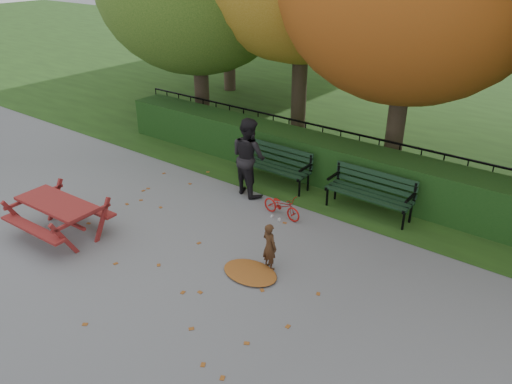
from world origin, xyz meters
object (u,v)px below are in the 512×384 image
Objects in this scene: adult at (249,157)px; bench_left at (275,162)px; bench_right at (371,190)px; picnic_table at (58,209)px; child at (270,246)px; bicycle at (282,206)px.

bench_left is at bearing -85.60° from adult.
bench_right is at bearing -146.82° from adult.
adult is (1.75, 3.61, 0.32)m from picnic_table.
child is 0.50× the size of adult.
bench_right is at bearing 43.64° from picnic_table.
adult is 1.89× the size of bicycle.
bicycle is (-1.35, -1.26, -0.28)m from bench_right.
picnic_table is at bearing 37.48° from child.
bench_left is at bearing 180.00° from bench_right.
bench_left is at bearing 64.55° from picnic_table.
adult reaches higher than bench_left.
bench_right is 1.03× the size of adult.
bench_right is (2.40, 0.00, 0.00)m from bench_left.
bicycle is at bearing -136.98° from bench_right.
bench_left is 1.94× the size of bicycle.
bench_right is at bearing -83.70° from child.
child is (1.91, -2.90, -0.08)m from bench_left.
adult is (-2.56, -0.80, 0.36)m from bench_right.
child is at bearing -146.56° from bicycle.
child is (-0.49, -2.90, -0.08)m from bench_right.
bicycle is at bearing -50.19° from bench_left.
bench_right is 2.07× the size of child.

